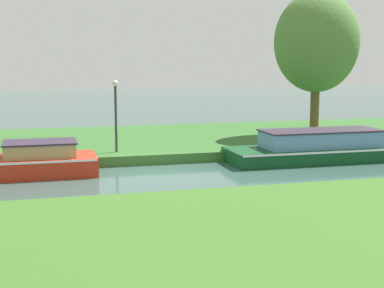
% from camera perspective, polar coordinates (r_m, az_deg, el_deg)
% --- Properties ---
extents(ground_plane, '(120.00, 120.00, 0.00)m').
position_cam_1_polar(ground_plane, '(19.99, -3.52, -3.23)').
color(ground_plane, '#385751').
extents(riverbank_far, '(72.00, 10.00, 0.40)m').
position_cam_1_polar(riverbank_far, '(26.75, -6.56, 0.17)').
color(riverbank_far, '#326228').
rests_on(riverbank_far, ground_plane).
extents(riverbank_near, '(72.00, 10.00, 0.40)m').
position_cam_1_polar(riverbank_near, '(11.58, 5.71, -11.06)').
color(riverbank_near, '#396623').
rests_on(riverbank_near, ground_plane).
extents(forest_barge, '(8.24, 2.35, 1.27)m').
position_cam_1_polar(forest_barge, '(23.51, 13.44, -0.39)').
color(forest_barge, '#104520').
rests_on(forest_barge, ground_plane).
extents(red_narrowboat, '(4.06, 2.13, 1.22)m').
position_cam_1_polar(red_narrowboat, '(20.68, -15.28, -1.67)').
color(red_narrowboat, red).
rests_on(red_narrowboat, ground_plane).
extents(willow_tree_centre, '(4.19, 3.61, 6.92)m').
position_cam_1_polar(willow_tree_centre, '(28.19, 12.53, 10.00)').
color(willow_tree_centre, brown).
rests_on(willow_tree_centre, riverbank_far).
extents(lamp_post, '(0.24, 0.24, 2.87)m').
position_cam_1_polar(lamp_post, '(22.57, -7.74, 3.74)').
color(lamp_post, '#333338').
rests_on(lamp_post, riverbank_far).
extents(mooring_post_near, '(0.13, 0.13, 0.60)m').
position_cam_1_polar(mooring_post_near, '(24.50, 10.77, 0.49)').
color(mooring_post_near, '#453923').
rests_on(mooring_post_near, riverbank_far).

